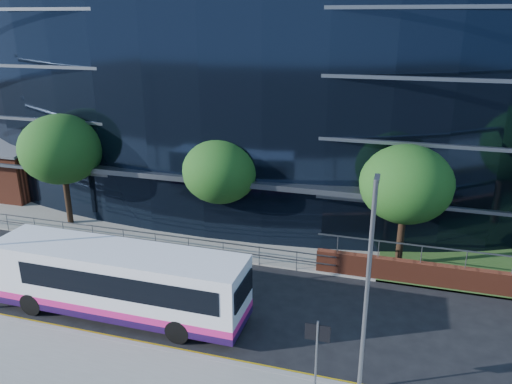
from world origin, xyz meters
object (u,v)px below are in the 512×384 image
(street_sign, at_px, (317,342))
(city_bus, at_px, (120,281))
(brick_pavilion, at_px, (2,164))
(tree_far_c, at_px, (406,184))
(tree_far_a, at_px, (61,149))
(tree_far_b, at_px, (220,171))
(streetlight_east, at_px, (367,297))

(street_sign, bearing_deg, city_bus, 164.30)
(brick_pavilion, relative_size, tree_far_c, 1.32)
(tree_far_a, height_order, tree_far_c, tree_far_a)
(street_sign, bearing_deg, brick_pavilion, 150.35)
(street_sign, relative_size, tree_far_a, 0.40)
(brick_pavilion, height_order, tree_far_c, tree_far_c)
(tree_far_b, bearing_deg, tree_far_c, -2.86)
(brick_pavilion, xyz_separation_m, tree_far_c, (29.00, -4.50, 2.60))
(street_sign, height_order, tree_far_a, tree_far_a)
(tree_far_a, xyz_separation_m, tree_far_c, (20.00, 0.00, -0.33))
(tree_far_b, relative_size, tree_far_c, 0.93)
(streetlight_east, height_order, city_bus, streetlight_east)
(tree_far_a, distance_m, tree_far_b, 10.03)
(brick_pavilion, relative_size, tree_far_a, 1.23)
(streetlight_east, xyz_separation_m, city_bus, (-10.46, 3.11, -2.81))
(tree_far_a, bearing_deg, city_bus, -43.38)
(tree_far_a, bearing_deg, tree_far_c, 0.00)
(brick_pavilion, distance_m, tree_far_c, 29.46)
(tree_far_b, distance_m, city_bus, 9.07)
(street_sign, relative_size, city_bus, 0.25)
(tree_far_c, bearing_deg, tree_far_b, 177.14)
(brick_pavilion, height_order, tree_far_a, tree_far_a)
(street_sign, bearing_deg, tree_far_c, 76.71)
(streetlight_east, bearing_deg, tree_far_b, 127.63)
(street_sign, relative_size, tree_far_b, 0.46)
(streetlight_east, bearing_deg, tree_far_c, 84.89)
(brick_pavilion, xyz_separation_m, streetlight_east, (28.00, -15.67, 2.50))
(brick_pavilion, bearing_deg, tree_far_b, -11.88)
(tree_far_c, bearing_deg, city_bus, -144.85)
(tree_far_b, xyz_separation_m, streetlight_east, (9.00, -11.67, 0.23))
(tree_far_c, bearing_deg, brick_pavilion, 171.18)
(tree_far_a, bearing_deg, street_sign, -31.17)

